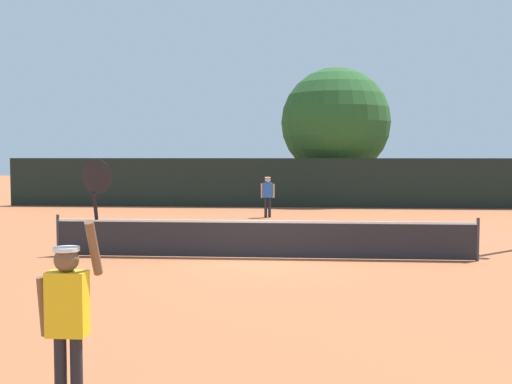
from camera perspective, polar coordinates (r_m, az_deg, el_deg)
The scene contains 10 objects.
ground_plane at distance 15.75m, azimuth 0.59°, elevation -6.12°, with size 120.00×120.00×0.00m, color #9E5633.
tennis_net at distance 15.67m, azimuth 0.59°, elevation -4.27°, with size 10.70×0.08×1.07m.
perimeter_fence at distance 30.88m, azimuth 2.49°, elevation 0.86°, with size 28.09×0.12×2.45m, color black.
player_serving at distance 6.38m, azimuth -16.84°, elevation -10.01°, with size 0.67×0.40×2.58m.
player_receiving at distance 25.83m, azimuth 1.08°, elevation -0.06°, with size 0.57×0.25×1.69m.
tennis_ball at distance 16.25m, azimuth 3.14°, elevation -5.70°, with size 0.07×0.07×0.07m, color #CCE033.
large_tree at distance 34.05m, azimuth 7.35°, elevation 6.35°, with size 5.92×5.92×7.33m.
parked_car_near at distance 39.56m, azimuth -0.94°, elevation 0.78°, with size 2.35×4.38×1.69m.
parked_car_mid at distance 37.86m, azimuth 5.22°, elevation 0.64°, with size 2.01×4.25×1.69m.
parked_car_far at distance 37.61m, azimuth 17.95°, elevation 0.47°, with size 2.33×4.38×1.69m.
Camera 1 is at (1.03, -15.49, 2.61)m, focal length 43.47 mm.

